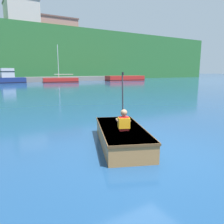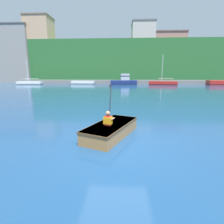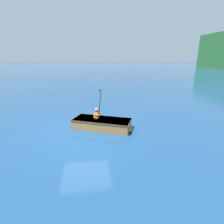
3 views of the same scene
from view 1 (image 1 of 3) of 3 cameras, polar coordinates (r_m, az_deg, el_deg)
The scene contains 9 objects.
ground_plane at distance 5.55m, azimuth 9.95°, elevation -10.63°, with size 300.00×300.00×0.00m, color navy.
waterfront_apartment_right at distance 52.36m, azimuth -22.14°, elevation 16.66°, with size 6.36×7.44×16.26m.
waterfront_tower_far at distance 55.06m, azimuth -14.84°, elevation 15.31°, with size 9.11×9.12×13.54m.
marina_dock at distance 42.45m, azimuth -27.18°, elevation 7.42°, with size 51.84×2.40×0.90m.
moored_boat_dock_west_inner at distance 39.32m, azimuth -25.92°, elevation 7.90°, with size 6.14×2.36×2.45m.
moored_boat_dock_center_near at distance 39.94m, azimuth -13.27°, elevation 8.08°, with size 6.32×3.23×6.43m.
moored_boat_dock_east_inner at distance 46.14m, azimuth 3.38°, elevation 8.76°, with size 8.25×3.80×1.02m.
rowboat_foreground at distance 6.03m, azimuth 2.44°, elevation -5.95°, with size 2.17×3.07×0.49m.
person_paddler at distance 5.61m, azimuth 3.09°, elevation -2.18°, with size 0.43×0.43×1.48m.
Camera 1 is at (-3.47, -3.84, 2.00)m, focal length 35.00 mm.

